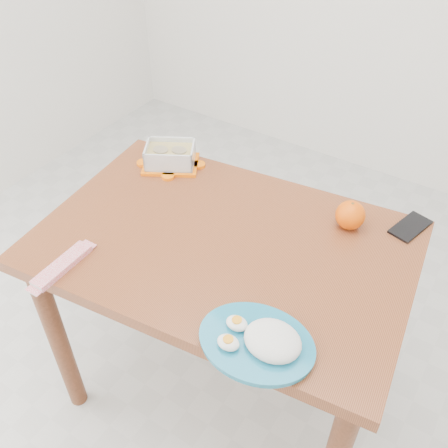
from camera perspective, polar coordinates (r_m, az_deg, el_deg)
The scene contains 7 objects.
ground at distance 1.95m, azimuth -0.09°, elevation -19.82°, with size 3.50×3.50×0.00m, color #B7B7B2.
dining_table at distance 1.48m, azimuth 0.00°, elevation -5.23°, with size 1.11×0.81×0.75m.
food_container at distance 1.68m, azimuth -6.16°, elevation 7.75°, with size 0.22×0.21×0.08m.
orange_fruit at distance 1.46m, azimuth 14.24°, elevation 1.00°, with size 0.08×0.08×0.08m, color #FF5305.
rice_plate at distance 1.15m, azimuth 4.32°, elevation -13.10°, with size 0.30×0.30×0.07m.
candy_bar at distance 1.38m, azimuth -18.01°, elevation -4.52°, with size 0.18×0.04×0.02m, color red.
smartphone at distance 1.53m, azimuth 20.52°, elevation -0.31°, with size 0.07×0.13×0.01m, color black.
Camera 1 is at (0.52, -0.80, 1.70)m, focal length 40.00 mm.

